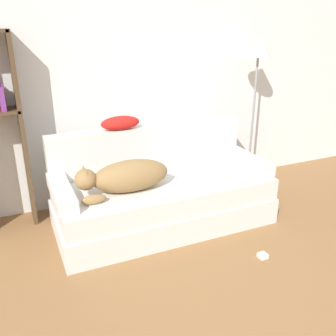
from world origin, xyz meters
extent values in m
cube|color=white|center=(0.00, 2.57, 1.35)|extent=(7.08, 0.06, 2.70)
cube|color=silver|center=(0.10, 1.82, 0.12)|extent=(1.90, 0.85, 0.24)
cube|color=silver|center=(0.10, 1.81, 0.33)|extent=(1.86, 0.81, 0.19)
cube|color=silver|center=(0.10, 2.17, 0.63)|extent=(1.86, 0.15, 0.40)
cube|color=silver|center=(-0.77, 1.81, 0.48)|extent=(0.15, 0.66, 0.11)
cube|color=silver|center=(0.98, 1.81, 0.48)|extent=(0.15, 0.66, 0.11)
ellipsoid|color=olive|center=(-0.22, 1.73, 0.56)|extent=(0.64, 0.27, 0.26)
sphere|color=olive|center=(-0.59, 1.73, 0.59)|extent=(0.17, 0.17, 0.17)
cone|color=olive|center=(-0.59, 1.69, 0.65)|extent=(0.06, 0.06, 0.08)
cone|color=olive|center=(-0.59, 1.78, 0.65)|extent=(0.06, 0.06, 0.08)
ellipsoid|color=olive|center=(-0.56, 1.61, 0.47)|extent=(0.19, 0.07, 0.08)
cube|color=#B7B7BC|center=(0.36, 1.73, 0.44)|extent=(0.37, 0.29, 0.02)
ellipsoid|color=red|center=(-0.17, 2.15, 0.90)|extent=(0.35, 0.14, 0.12)
cube|color=#4C3823|center=(-0.97, 2.39, 0.84)|extent=(0.04, 0.26, 1.68)
cube|color=#753384|center=(-1.09, 2.38, 1.15)|extent=(0.04, 0.20, 0.20)
cylinder|color=gray|center=(1.34, 2.26, 0.01)|extent=(0.23, 0.23, 0.02)
cylinder|color=gray|center=(1.34, 2.26, 0.71)|extent=(0.02, 0.02, 1.38)
cone|color=silver|center=(1.34, 2.26, 1.49)|extent=(0.26, 0.26, 0.18)
cube|color=silver|center=(0.60, 1.00, 0.02)|extent=(0.07, 0.07, 0.03)
camera|label=1|loc=(-1.09, -0.96, 1.74)|focal=40.00mm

